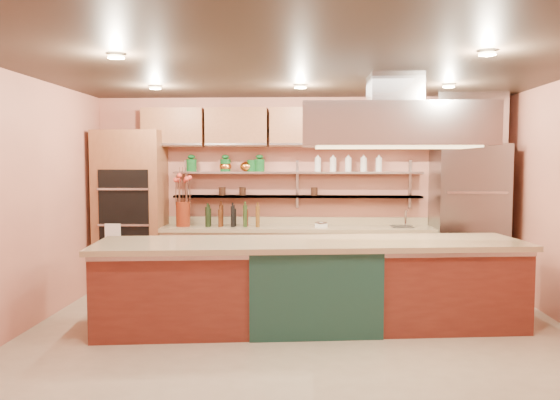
{
  "coord_description": "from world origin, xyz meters",
  "views": [
    {
      "loc": [
        0.04,
        -5.57,
        1.85
      ],
      "look_at": [
        -0.24,
        1.0,
        1.39
      ],
      "focal_mm": 35.0,
      "sensor_mm": 36.0,
      "label": 1
    }
  ],
  "objects_px": {
    "island": "(311,284)",
    "flower_vase": "(183,214)",
    "copper_kettle": "(246,167)",
    "green_canister": "(252,166)",
    "refrigerator": "(468,219)",
    "kitchen_scale": "(321,224)"
  },
  "relations": [
    {
      "from": "island",
      "to": "flower_vase",
      "type": "xyz_separation_m",
      "value": [
        -1.81,
        1.66,
        0.62
      ]
    },
    {
      "from": "copper_kettle",
      "to": "green_canister",
      "type": "bearing_deg",
      "value": 0.0
    },
    {
      "from": "copper_kettle",
      "to": "refrigerator",
      "type": "bearing_deg",
      "value": -4.18
    },
    {
      "from": "flower_vase",
      "to": "copper_kettle",
      "type": "height_order",
      "value": "copper_kettle"
    },
    {
      "from": "refrigerator",
      "to": "green_canister",
      "type": "height_order",
      "value": "refrigerator"
    },
    {
      "from": "kitchen_scale",
      "to": "copper_kettle",
      "type": "bearing_deg",
      "value": 170.66
    },
    {
      "from": "island",
      "to": "refrigerator",
      "type": "bearing_deg",
      "value": 30.48
    },
    {
      "from": "island",
      "to": "flower_vase",
      "type": "relative_size",
      "value": 13.08
    },
    {
      "from": "refrigerator",
      "to": "green_canister",
      "type": "relative_size",
      "value": 12.55
    },
    {
      "from": "refrigerator",
      "to": "flower_vase",
      "type": "relative_size",
      "value": 5.9
    },
    {
      "from": "island",
      "to": "kitchen_scale",
      "type": "xyz_separation_m",
      "value": [
        0.16,
        1.66,
        0.49
      ]
    },
    {
      "from": "refrigerator",
      "to": "kitchen_scale",
      "type": "bearing_deg",
      "value": 179.72
    },
    {
      "from": "refrigerator",
      "to": "copper_kettle",
      "type": "xyz_separation_m",
      "value": [
        -3.15,
        0.23,
        0.74
      ]
    },
    {
      "from": "refrigerator",
      "to": "island",
      "type": "height_order",
      "value": "refrigerator"
    },
    {
      "from": "flower_vase",
      "to": "green_canister",
      "type": "distance_m",
      "value": 1.21
    },
    {
      "from": "island",
      "to": "kitchen_scale",
      "type": "distance_m",
      "value": 1.74
    },
    {
      "from": "island",
      "to": "kitchen_scale",
      "type": "bearing_deg",
      "value": 78.17
    },
    {
      "from": "refrigerator",
      "to": "copper_kettle",
      "type": "bearing_deg",
      "value": 175.82
    },
    {
      "from": "green_canister",
      "to": "refrigerator",
      "type": "bearing_deg",
      "value": -4.3
    },
    {
      "from": "island",
      "to": "kitchen_scale",
      "type": "height_order",
      "value": "kitchen_scale"
    },
    {
      "from": "copper_kettle",
      "to": "green_canister",
      "type": "xyz_separation_m",
      "value": [
        0.08,
        0.0,
        0.01
      ]
    },
    {
      "from": "kitchen_scale",
      "to": "green_canister",
      "type": "distance_m",
      "value": 1.32
    }
  ]
}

